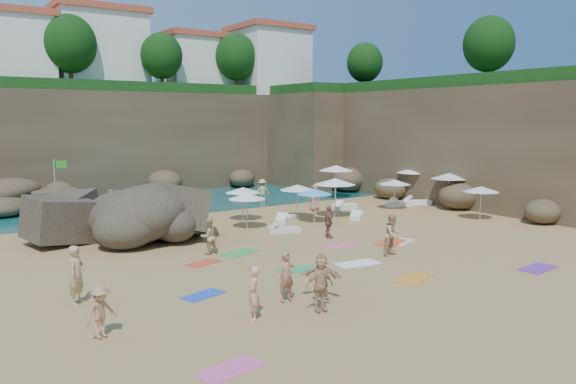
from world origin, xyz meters
TOP-DOWN VIEW (x-y plane):
  - ground at (0.00, 0.00)m, footprint 120.00×120.00m
  - seawater at (0.00, 30.00)m, footprint 120.00×120.00m
  - cliff_back at (2.00, 25.00)m, footprint 44.00×8.00m
  - cliff_right at (19.00, 8.00)m, footprint 8.00×30.00m
  - cliff_corner at (17.00, 20.00)m, footprint 10.00×12.00m
  - clifftop_buildings at (2.96, 25.79)m, footprint 28.48×9.48m
  - clifftop_trees at (4.78, 19.52)m, footprint 35.60×23.82m
  - rock_outcrop at (-6.88, 5.57)m, footprint 8.15×7.11m
  - flag_pole at (-8.04, 11.36)m, footprint 0.70×0.28m
  - parasol_0 at (4.13, 5.12)m, footprint 2.17×2.17m
  - parasol_1 at (6.22, 4.19)m, footprint 2.52×2.52m
  - parasol_2 at (11.47, 10.56)m, footprint 2.61×2.61m
  - parasol_3 at (15.47, 6.53)m, footprint 2.53×2.53m
  - parasol_4 at (14.72, 2.69)m, footprint 2.48×2.48m
  - parasol_5 at (1.09, 6.33)m, footprint 2.09×2.09m
  - parasol_8 at (11.30, 4.28)m, footprint 2.10×2.10m
  - parasol_9 at (0.07, 4.12)m, footprint 2.06×2.06m
  - parasol_10 at (4.13, 3.45)m, footprint 2.09×2.09m
  - parasol_11 at (12.82, -1.27)m, footprint 2.11×2.11m
  - lounger_0 at (2.99, 4.67)m, footprint 1.88×1.57m
  - lounger_1 at (8.74, 6.24)m, footprint 2.02×0.92m
  - lounger_2 at (12.58, 5.02)m, footprint 1.98×0.90m
  - lounger_3 at (1.24, 2.24)m, footprint 1.79×1.16m
  - lounger_4 at (14.23, 4.96)m, footprint 1.95×1.61m
  - lounger_5 at (7.18, 3.14)m, footprint 1.80×1.57m
  - towel_0 at (-6.93, -5.01)m, footprint 1.62×1.11m
  - towel_1 at (-8.87, -10.54)m, footprint 1.75×1.10m
  - towel_2 at (0.46, -7.65)m, footprint 2.02×1.49m
  - towel_3 at (-2.43, -4.19)m, footprint 1.84×1.26m
  - towel_5 at (0.16, -4.82)m, footprint 1.89×1.10m
  - towel_6 at (5.65, -9.44)m, footprint 1.88×1.10m
  - towel_7 at (-5.08, -1.15)m, footprint 1.64×1.15m
  - towel_9 at (1.68, -1.86)m, footprint 1.73×1.05m
  - towel_10 at (4.09, -2.78)m, footprint 2.18×1.67m
  - towel_11 at (-2.97, -0.48)m, footprint 2.03×1.50m
  - towel_13 at (4.65, -2.91)m, footprint 1.83×1.35m
  - person_stand_0 at (-10.66, -3.52)m, footprint 0.81×0.83m
  - person_stand_1 at (-4.17, 0.13)m, footprint 0.79×0.63m
  - person_stand_2 at (5.65, 11.61)m, footprint 1.16×0.68m
  - person_stand_3 at (2.25, -0.25)m, footprint 0.70×1.05m
  - person_stand_4 at (6.60, 6.77)m, footprint 0.80×0.95m
  - person_stand_5 at (-4.90, 11.83)m, footprint 1.59×0.50m
  - person_stand_6 at (-6.66, -7.91)m, footprint 0.61×0.70m
  - person_lie_0 at (-10.86, -6.85)m, footprint 1.37×1.68m
  - person_lie_1 at (-4.63, -8.51)m, footprint 1.13×1.70m
  - person_lie_3 at (-3.82, -7.54)m, footprint 2.02×2.01m
  - person_lie_4 at (-4.94, -7.13)m, footprint 0.70×1.67m
  - person_lie_5 at (2.34, -4.62)m, footprint 1.14×1.93m

SIDE VIEW (x-z plane):
  - ground at x=0.00m, z-range 0.00..0.00m
  - rock_outcrop at x=-6.88m, z-range -1.36..1.36m
  - seawater at x=0.00m, z-range 0.00..0.00m
  - towel_0 at x=-6.93m, z-range 0.00..0.03m
  - towel_7 at x=-5.08m, z-range 0.00..0.03m
  - towel_9 at x=1.68m, z-range 0.00..0.03m
  - towel_1 at x=-8.87m, z-range 0.00..0.03m
  - towel_13 at x=4.65m, z-range 0.00..0.03m
  - towel_3 at x=-2.43m, z-range 0.00..0.03m
  - towel_6 at x=5.65m, z-range 0.00..0.03m
  - towel_5 at x=0.16m, z-range 0.00..0.03m
  - towel_2 at x=0.46m, z-range 0.00..0.03m
  - towel_11 at x=-2.97m, z-range 0.00..0.03m
  - towel_10 at x=4.09m, z-range 0.00..0.03m
  - lounger_3 at x=1.24m, z-range 0.00..0.27m
  - lounger_5 at x=7.18m, z-range 0.00..0.28m
  - lounger_0 at x=2.99m, z-range 0.00..0.29m
  - lounger_2 at x=12.58m, z-range 0.00..0.30m
  - lounger_4 at x=14.23m, z-range 0.00..0.30m
  - lounger_1 at x=8.74m, z-range 0.00..0.30m
  - person_lie_0 at x=-10.86m, z-range 0.00..0.38m
  - person_lie_1 at x=-4.63m, z-range 0.00..0.39m
  - person_lie_4 at x=-4.94m, z-range 0.00..0.39m
  - person_lie_3 at x=-3.82m, z-range 0.00..0.40m
  - person_lie_5 at x=2.34m, z-range 0.00..0.69m
  - person_stand_1 at x=-4.17m, z-range 0.00..1.60m
  - person_stand_6 at x=-6.66m, z-range 0.00..1.60m
  - person_stand_3 at x=2.25m, z-range 0.00..1.65m
  - person_stand_2 at x=5.65m, z-range 0.00..1.68m
  - person_stand_5 at x=-4.90m, z-range 0.00..1.70m
  - person_stand_4 at x=6.60m, z-range 0.00..1.70m
  - person_stand_0 at x=-10.66m, z-range 0.00..1.93m
  - parasol_9 at x=0.07m, z-range 0.81..2.76m
  - parasol_10 at x=4.13m, z-range 0.82..2.80m
  - parasol_5 at x=1.09m, z-range 0.82..2.80m
  - parasol_8 at x=11.30m, z-range 0.83..2.82m
  - parasol_11 at x=12.82m, z-range 0.83..2.83m
  - parasol_0 at x=4.13m, z-range 0.86..2.90m
  - parasol_4 at x=14.72m, z-range 0.98..3.33m
  - parasol_1 at x=6.22m, z-range 1.00..3.38m
  - parasol_3 at x=15.47m, z-range 1.00..3.40m
  - parasol_2 at x=11.47m, z-range 1.03..3.49m
  - flag_pole at x=-8.04m, z-range 0.51..4.19m
  - cliff_back at x=2.00m, z-range 0.00..8.00m
  - cliff_right at x=19.00m, z-range 0.00..8.00m
  - cliff_corner at x=17.00m, z-range 0.00..8.00m
  - clifftop_buildings at x=2.96m, z-range 7.74..14.74m
  - clifftop_trees at x=4.78m, z-range 9.06..13.46m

